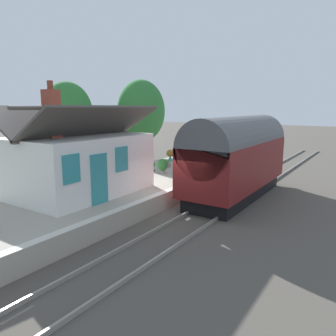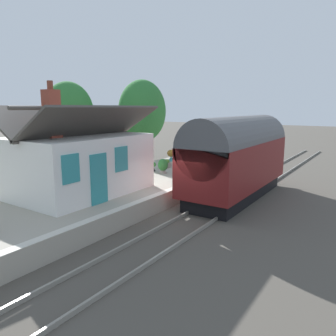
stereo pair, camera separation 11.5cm
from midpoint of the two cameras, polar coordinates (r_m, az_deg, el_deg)
name	(u,v)px [view 2 (the right image)]	position (r m, az deg, el deg)	size (l,w,h in m)	color
ground_plane	(185,213)	(14.97, 3.31, -7.92)	(160.00, 160.00, 0.00)	#4C473F
platform	(120,192)	(17.13, -8.29, -4.19)	(32.00, 5.99, 0.82)	#A39B8C
platform_edge_coping	(164,192)	(15.33, -0.46, -4.23)	(32.00, 0.36, 0.02)	beige
rail_near	(218,218)	(14.24, 9.01, -8.73)	(52.00, 0.08, 0.14)	gray
rail_far	(189,212)	(14.86, 3.92, -7.78)	(52.00, 0.08, 0.14)	gray
train	(237,157)	(17.42, 12.33, 1.99)	(8.59, 2.73, 4.32)	black
station_building	(80,162)	(15.56, -15.16, 1.08)	(6.47, 4.44, 5.03)	white
bench_near_building	(202,159)	(22.31, 6.12, 1.64)	(1.41, 0.47, 0.88)	brown
bench_mid_platform	(209,155)	(24.08, 7.47, 2.27)	(1.41, 0.45, 0.88)	brown
planter_under_sign	(163,166)	(19.62, -0.73, 0.32)	(0.62, 0.62, 0.88)	gray
planter_bench_left	(171,155)	(24.04, 0.70, 2.34)	(0.60, 0.60, 0.93)	teal
planter_by_door	(153,166)	(20.27, -2.51, 0.28)	(0.38, 0.38, 0.63)	black
planter_edge_far	(166,164)	(21.35, -0.23, 0.72)	(0.89, 0.32, 0.56)	gray
lamp_post_platform	(199,135)	(18.98, 5.65, 5.75)	(0.32, 0.50, 3.31)	black
station_sign_board	(204,153)	(20.14, 6.57, 2.70)	(0.96, 0.06, 1.57)	black
tree_far_left	(69,113)	(26.62, -17.02, 9.21)	(3.95, 3.77, 6.75)	#4C3828
tree_behind_building	(142,111)	(26.37, -4.43, 9.93)	(4.15, 3.59, 6.95)	#4C3828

